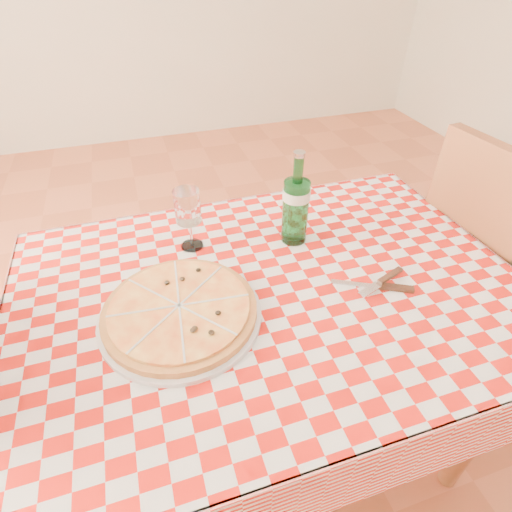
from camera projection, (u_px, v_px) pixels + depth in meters
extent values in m
plane|color=#AA5437|center=(266.00, 434.00, 1.50)|extent=(6.00, 6.00, 0.00)
cube|color=brown|center=(270.00, 294.00, 1.04)|extent=(1.20, 0.80, 0.04)
cylinder|color=brown|center=(482.00, 426.00, 1.15)|extent=(0.06, 0.06, 0.71)
cylinder|color=brown|center=(91.00, 339.00, 1.40)|extent=(0.06, 0.06, 0.71)
cylinder|color=brown|center=(364.00, 277.00, 1.66)|extent=(0.06, 0.06, 0.71)
cube|color=#A4110A|center=(271.00, 288.00, 1.03)|extent=(1.30, 0.90, 0.01)
cube|color=brown|center=(502.00, 282.00, 1.42)|extent=(0.50, 0.50, 0.04)
cylinder|color=brown|center=(479.00, 388.00, 1.38)|extent=(0.04, 0.04, 0.47)
cylinder|color=brown|center=(404.00, 311.00, 1.67)|extent=(0.04, 0.04, 0.47)
cylinder|color=brown|center=(475.00, 286.00, 1.79)|extent=(0.04, 0.04, 0.47)
cube|color=brown|center=(486.00, 233.00, 1.19)|extent=(0.09, 0.46, 0.51)
cylinder|color=brown|center=(8.00, 426.00, 1.28)|extent=(0.04, 0.04, 0.46)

